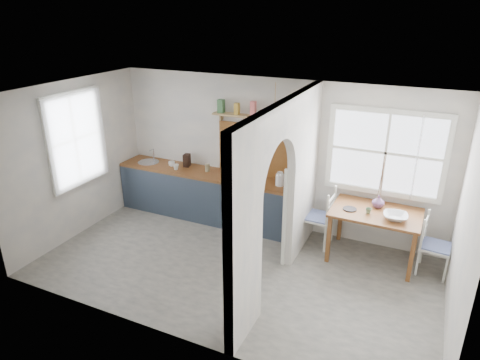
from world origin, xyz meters
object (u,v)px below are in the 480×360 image
at_px(dining_table, 373,235).
at_px(chair_left, 317,216).
at_px(kettle, 280,179).
at_px(chair_right, 436,246).
at_px(vase, 378,201).

relative_size(dining_table, chair_left, 1.31).
relative_size(dining_table, kettle, 5.64).
bearing_deg(kettle, chair_right, -6.46).
distance_m(dining_table, kettle, 1.71).
bearing_deg(kettle, dining_table, -8.14).
bearing_deg(dining_table, chair_right, 0.15).
relative_size(chair_right, kettle, 3.93).
bearing_deg(dining_table, kettle, 175.41).
height_order(chair_left, vase, vase).
bearing_deg(chair_left, chair_right, 88.70).
xyz_separation_m(chair_right, vase, (-0.89, 0.17, 0.46)).
xyz_separation_m(chair_left, chair_right, (1.79, -0.11, -0.04)).
bearing_deg(chair_left, vase, 96.35).
relative_size(dining_table, vase, 6.75).
distance_m(chair_left, chair_right, 1.79).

